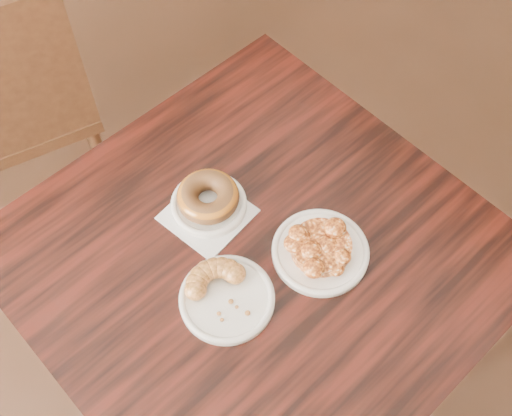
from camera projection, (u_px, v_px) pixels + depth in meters
floor at (228, 323)px, 1.90m from camera, size 5.00×5.00×0.00m
cafe_table at (257, 328)px, 1.50m from camera, size 0.92×0.92×0.75m
chair_far at (4, 101)px, 1.76m from camera, size 0.52×0.52×0.90m
napkin at (208, 214)px, 1.22m from camera, size 0.18×0.18×0.00m
plate_donut at (209, 204)px, 1.22m from camera, size 0.14×0.14×0.01m
plate_cruller at (227, 299)px, 1.12m from camera, size 0.17×0.17×0.01m
plate_fritter at (320, 252)px, 1.17m from camera, size 0.18×0.18×0.01m
glazed_donut at (208, 197)px, 1.20m from camera, size 0.12×0.12×0.04m
apple_fritter at (321, 246)px, 1.15m from camera, size 0.15×0.15×0.04m
cruller_fragment at (226, 293)px, 1.10m from camera, size 0.13×0.13×0.04m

